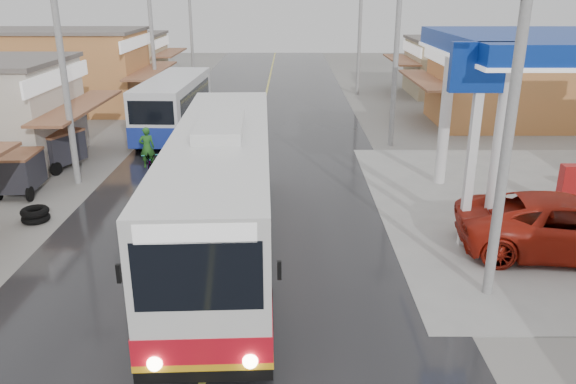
# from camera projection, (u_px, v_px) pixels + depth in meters

# --- Properties ---
(ground) EXTENTS (120.00, 120.00, 0.00)m
(ground) POSITION_uv_depth(u_px,v_px,m) (222.00, 293.00, 14.83)
(ground) COLOR slate
(ground) RESTS_ON ground
(road) EXTENTS (12.00, 90.00, 0.02)m
(road) POSITION_uv_depth(u_px,v_px,m) (255.00, 145.00, 28.93)
(road) COLOR black
(road) RESTS_ON ground
(centre_line) EXTENTS (0.15, 90.00, 0.01)m
(centre_line) POSITION_uv_depth(u_px,v_px,m) (255.00, 145.00, 28.93)
(centre_line) COLOR #D8CC4C
(centre_line) RESTS_ON road
(shopfronts_left) EXTENTS (11.00, 44.00, 5.20)m
(shopfronts_left) POSITION_uv_depth(u_px,v_px,m) (29.00, 131.00, 31.78)
(shopfronts_left) COLOR tan
(shopfronts_left) RESTS_ON ground
(shopfronts_right) EXTENTS (11.00, 44.00, 4.80)m
(shopfronts_right) POSITION_uv_depth(u_px,v_px,m) (573.00, 162.00, 26.09)
(shopfronts_right) COLOR beige
(shopfronts_right) RESTS_ON ground
(utility_poles_left) EXTENTS (1.60, 50.00, 8.00)m
(utility_poles_left) POSITION_uv_depth(u_px,v_px,m) (125.00, 140.00, 29.89)
(utility_poles_left) COLOR gray
(utility_poles_left) RESTS_ON ground
(utility_poles_right) EXTENTS (1.60, 36.00, 8.00)m
(utility_poles_right) POSITION_uv_depth(u_px,v_px,m) (390.00, 145.00, 28.92)
(utility_poles_right) COLOR gray
(utility_poles_right) RESTS_ON ground
(coach_bus) EXTENTS (3.46, 13.18, 4.08)m
(coach_bus) POSITION_uv_depth(u_px,v_px,m) (223.00, 191.00, 16.52)
(coach_bus) COLOR silver
(coach_bus) RESTS_ON road
(second_bus) EXTENTS (2.81, 9.30, 3.06)m
(second_bus) POSITION_uv_depth(u_px,v_px,m) (174.00, 105.00, 30.54)
(second_bus) COLOR silver
(second_bus) RESTS_ON road
(jeepney) EXTENTS (6.72, 3.68, 1.79)m
(jeepney) POSITION_uv_depth(u_px,v_px,m) (567.00, 226.00, 16.78)
(jeepney) COLOR #A21E10
(jeepney) RESTS_ON ground
(cyclist) EXTENTS (1.27, 2.13, 2.17)m
(cyclist) POSITION_uv_depth(u_px,v_px,m) (149.00, 159.00, 24.01)
(cyclist) COLOR black
(cyclist) RESTS_ON ground
(tricycle_near) EXTENTS (1.54, 2.17, 1.66)m
(tricycle_near) POSITION_uv_depth(u_px,v_px,m) (20.00, 171.00, 21.72)
(tricycle_near) COLOR #26262D
(tricycle_near) RESTS_ON ground
(tricycle_far) EXTENTS (2.14, 2.58, 1.69)m
(tricycle_far) POSITION_uv_depth(u_px,v_px,m) (59.00, 147.00, 24.88)
(tricycle_far) COLOR #26262D
(tricycle_far) RESTS_ON ground
(tyre_stack) EXTENTS (0.96, 0.96, 0.49)m
(tyre_stack) POSITION_uv_depth(u_px,v_px,m) (35.00, 215.00, 19.35)
(tyre_stack) COLOR black
(tyre_stack) RESTS_ON ground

